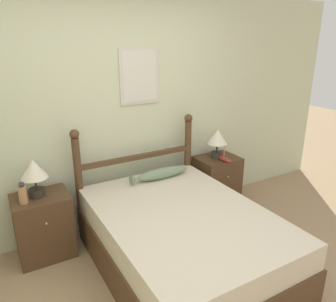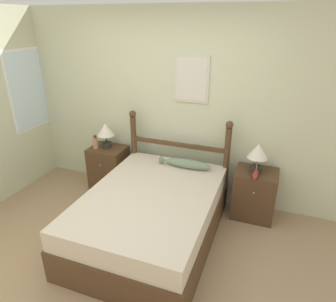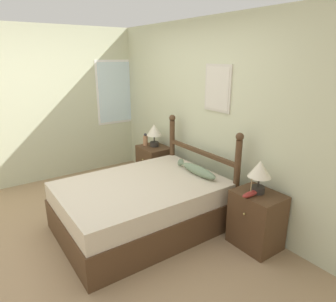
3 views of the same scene
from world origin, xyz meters
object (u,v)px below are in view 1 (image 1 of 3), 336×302
at_px(table_lamp_left, 34,172).
at_px(nightstand_right, 217,181).
at_px(bed, 182,241).
at_px(bottle, 23,194).
at_px(fish_pillow, 160,174).
at_px(table_lamp_right, 217,139).
at_px(nightstand_left, 44,226).
at_px(model_boat, 224,159).

bearing_deg(table_lamp_left, nightstand_right, -0.54).
bearing_deg(bed, table_lamp_left, 140.88).
relative_size(table_lamp_left, bottle, 1.76).
xyz_separation_m(bed, fish_pillow, (0.17, 0.73, 0.36)).
xyz_separation_m(bed, table_lamp_left, (-1.08, 0.88, 0.60)).
height_order(bed, table_lamp_right, table_lamp_right).
bearing_deg(nightstand_right, nightstand_left, 180.00).
bearing_deg(table_lamp_right, model_boat, -85.15).
distance_m(table_lamp_left, model_boat, 2.15).
xyz_separation_m(bed, nightstand_right, (1.06, 0.86, 0.03)).
bearing_deg(fish_pillow, bottle, 177.82).
bearing_deg(nightstand_right, table_lamp_left, 179.46).
xyz_separation_m(nightstand_left, bottle, (-0.14, -0.07, 0.42)).
bearing_deg(nightstand_left, model_boat, -3.57).
xyz_separation_m(bottle, fish_pillow, (1.38, -0.05, -0.08)).
bearing_deg(bottle, fish_pillow, -2.18).
bearing_deg(bed, model_boat, 34.59).
bearing_deg(bed, bottle, 146.93).
bearing_deg(bed, table_lamp_right, 39.49).
bearing_deg(bottle, bed, -33.07).
bearing_deg(table_lamp_right, table_lamp_left, 179.47).
bearing_deg(model_boat, bottle, 178.46).
relative_size(nightstand_right, table_lamp_right, 1.75).
relative_size(bed, fish_pillow, 2.85).
height_order(nightstand_left, fish_pillow, fish_pillow).
height_order(nightstand_right, table_lamp_right, table_lamp_right).
relative_size(table_lamp_right, bottle, 1.76).
relative_size(nightstand_left, bottle, 3.07).
height_order(bed, fish_pillow, fish_pillow).
bearing_deg(fish_pillow, model_boat, -0.52).
height_order(nightstand_left, model_boat, model_boat).
distance_m(bed, bottle, 1.51).
height_order(bottle, fish_pillow, bottle).
distance_m(nightstand_left, table_lamp_right, 2.18).
bearing_deg(fish_pillow, bed, -103.34).
height_order(nightstand_right, table_lamp_left, table_lamp_left).
xyz_separation_m(table_lamp_right, model_boat, (0.01, -0.13, -0.22)).
height_order(bed, bottle, bottle).
bearing_deg(model_boat, fish_pillow, 179.48).
bearing_deg(table_lamp_right, fish_pillow, -171.84).
xyz_separation_m(bed, bottle, (-1.21, 0.79, 0.44)).
bearing_deg(table_lamp_left, model_boat, -4.08).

